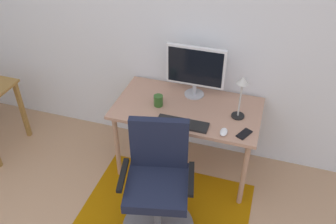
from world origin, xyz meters
TOP-DOWN VIEW (x-y plane):
  - wall_back at (0.00, 2.20)m, footprint 6.00×0.10m
  - area_rug at (0.21, 1.11)m, footprint 1.42×1.24m
  - desk at (0.23, 1.78)m, footprint 1.27×0.69m
  - monitor at (0.24, 1.99)m, footprint 0.52×0.18m
  - keyboard at (0.26, 1.54)m, footprint 0.43×0.13m
  - computer_mouse at (0.60, 1.52)m, footprint 0.06×0.10m
  - coffee_cup at (-0.02, 1.73)m, footprint 0.08×0.08m
  - cell_phone at (0.76, 1.56)m, footprint 0.12×0.16m
  - desk_lamp at (0.67, 1.78)m, footprint 0.11×0.11m
  - office_chair at (0.20, 1.06)m, footprint 0.60×0.59m

SIDE VIEW (x-z plane):
  - area_rug at x=0.21m, z-range 0.00..0.01m
  - office_chair at x=0.20m, z-range -0.10..0.90m
  - desk at x=0.23m, z-range 0.29..1.01m
  - cell_phone at x=0.76m, z-range 0.73..0.74m
  - keyboard at x=0.26m, z-range 0.73..0.74m
  - computer_mouse at x=0.60m, z-range 0.73..0.76m
  - coffee_cup at x=-0.02m, z-range 0.73..0.83m
  - desk_lamp at x=0.67m, z-range 0.80..1.19m
  - monitor at x=0.24m, z-range 0.76..1.25m
  - wall_back at x=0.00m, z-range 0.00..2.60m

